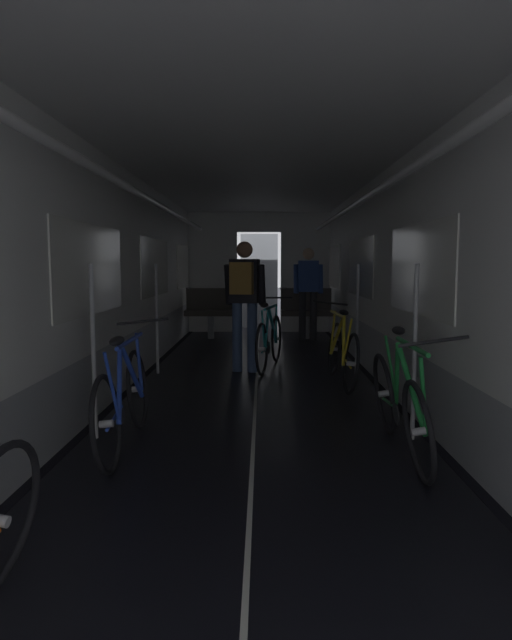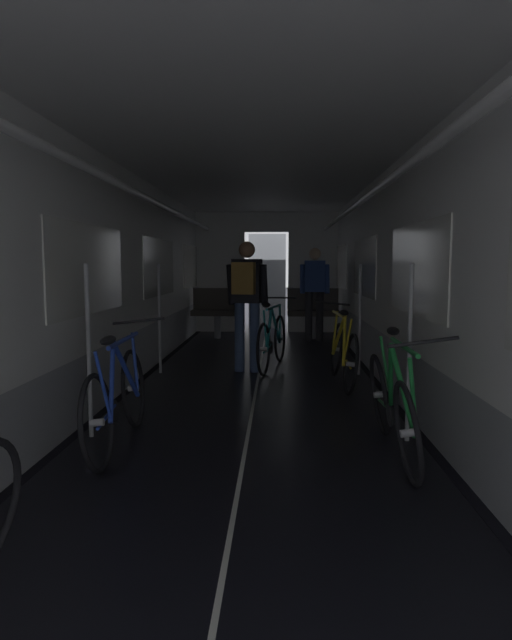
{
  "view_description": "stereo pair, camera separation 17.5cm",
  "coord_description": "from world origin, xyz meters",
  "px_view_note": "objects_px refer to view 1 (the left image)",
  "views": [
    {
      "loc": [
        0.07,
        -2.13,
        1.39
      ],
      "look_at": [
        0.0,
        3.82,
        0.78
      ],
      "focal_mm": 30.45,
      "sensor_mm": 36.0,
      "label": 1
    },
    {
      "loc": [
        0.24,
        -2.13,
        1.39
      ],
      "look_at": [
        0.0,
        3.82,
        0.78
      ],
      "focal_mm": 30.45,
      "sensor_mm": 36.0,
      "label": 2
    }
  ],
  "objects_px": {
    "bench_seat_far_right": "(306,308)",
    "bicycle_green": "(400,403)",
    "bicycle_blue": "(124,398)",
    "person_standing_near_bench": "(308,287)",
    "bicycle_yellow": "(342,352)",
    "bench_seat_far_left": "(211,308)",
    "bicycle_teal_in_aisle": "(269,340)",
    "person_cyclist_aisle": "(244,294)"
  },
  "relations": [
    {
      "from": "bench_seat_far_right",
      "to": "bicycle_yellow",
      "type": "height_order",
      "value": "bench_seat_far_right"
    },
    {
      "from": "bench_seat_far_right",
      "to": "bicycle_green",
      "type": "height_order",
      "value": "bicycle_green"
    },
    {
      "from": "bicycle_yellow",
      "to": "bicycle_blue",
      "type": "relative_size",
      "value": 1.0
    },
    {
      "from": "bench_seat_far_right",
      "to": "bicycle_green",
      "type": "relative_size",
      "value": 0.58
    },
    {
      "from": "bicycle_green",
      "to": "person_standing_near_bench",
      "type": "height_order",
      "value": "person_standing_near_bench"
    },
    {
      "from": "bicycle_green",
      "to": "bicycle_blue",
      "type": "xyz_separation_m",
      "value": [
        -2.06,
        0.12,
        0.0
      ]
    },
    {
      "from": "bicycle_blue",
      "to": "bicycle_teal_in_aisle",
      "type": "xyz_separation_m",
      "value": [
        1.14,
        3.2,
        0.0
      ]
    },
    {
      "from": "bicycle_teal_in_aisle",
      "to": "person_cyclist_aisle",
      "type": "bearing_deg",
      "value": -141.06
    },
    {
      "from": "person_cyclist_aisle",
      "to": "bicycle_teal_in_aisle",
      "type": "height_order",
      "value": "person_cyclist_aisle"
    },
    {
      "from": "bicycle_green",
      "to": "person_standing_near_bench",
      "type": "xyz_separation_m",
      "value": [
        -0.18,
        5.94,
        0.59
      ]
    },
    {
      "from": "bicycle_blue",
      "to": "bicycle_yellow",
      "type": "bearing_deg",
      "value": 48.45
    },
    {
      "from": "bicycle_yellow",
      "to": "person_standing_near_bench",
      "type": "relative_size",
      "value": 1.0
    },
    {
      "from": "bicycle_green",
      "to": "bench_seat_far_left",
      "type": "bearing_deg",
      "value": 107.41
    },
    {
      "from": "bench_seat_far_left",
      "to": "bicycle_yellow",
      "type": "bearing_deg",
      "value": -64.43
    },
    {
      "from": "person_cyclist_aisle",
      "to": "bicycle_green",
      "type": "bearing_deg",
      "value": -67.89
    },
    {
      "from": "bench_seat_far_right",
      "to": "bicycle_teal_in_aisle",
      "type": "height_order",
      "value": "bench_seat_far_right"
    },
    {
      "from": "person_cyclist_aisle",
      "to": "person_standing_near_bench",
      "type": "bearing_deg",
      "value": 69.78
    },
    {
      "from": "bicycle_green",
      "to": "person_cyclist_aisle",
      "type": "xyz_separation_m",
      "value": [
        -1.24,
        3.05,
        0.63
      ]
    },
    {
      "from": "bicycle_green",
      "to": "bicycle_blue",
      "type": "height_order",
      "value": "bicycle_green"
    },
    {
      "from": "bench_seat_far_right",
      "to": "bicycle_teal_in_aisle",
      "type": "bearing_deg",
      "value": -103.71
    },
    {
      "from": "bicycle_green",
      "to": "bicycle_blue",
      "type": "relative_size",
      "value": 1.0
    },
    {
      "from": "person_cyclist_aisle",
      "to": "bicycle_teal_in_aisle",
      "type": "bearing_deg",
      "value": 38.94
    },
    {
      "from": "bicycle_blue",
      "to": "bicycle_teal_in_aisle",
      "type": "bearing_deg",
      "value": 70.3
    },
    {
      "from": "person_standing_near_bench",
      "to": "bicycle_green",
      "type": "bearing_deg",
      "value": -88.29
    },
    {
      "from": "bicycle_blue",
      "to": "person_standing_near_bench",
      "type": "relative_size",
      "value": 1.0
    },
    {
      "from": "bicycle_yellow",
      "to": "bicycle_blue",
      "type": "bearing_deg",
      "value": -131.55
    },
    {
      "from": "bench_seat_far_left",
      "to": "bench_seat_far_right",
      "type": "height_order",
      "value": "same"
    },
    {
      "from": "bicycle_yellow",
      "to": "bicycle_green",
      "type": "xyz_separation_m",
      "value": [
        0.08,
        -2.35,
        -0.0
      ]
    },
    {
      "from": "bicycle_yellow",
      "to": "bicycle_teal_in_aisle",
      "type": "relative_size",
      "value": 1.02
    },
    {
      "from": "bicycle_green",
      "to": "bicycle_teal_in_aisle",
      "type": "bearing_deg",
      "value": 105.35
    },
    {
      "from": "bicycle_green",
      "to": "person_standing_near_bench",
      "type": "distance_m",
      "value": 5.97
    },
    {
      "from": "bench_seat_far_left",
      "to": "bicycle_yellow",
      "type": "height_order",
      "value": "bench_seat_far_left"
    },
    {
      "from": "bench_seat_far_left",
      "to": "bicycle_yellow",
      "type": "relative_size",
      "value": 0.58
    },
    {
      "from": "bench_seat_far_right",
      "to": "person_standing_near_bench",
      "type": "relative_size",
      "value": 0.58
    },
    {
      "from": "bicycle_teal_in_aisle",
      "to": "person_standing_near_bench",
      "type": "xyz_separation_m",
      "value": [
        0.73,
        2.62,
        0.59
      ]
    },
    {
      "from": "bicycle_blue",
      "to": "person_cyclist_aisle",
      "type": "height_order",
      "value": "person_cyclist_aisle"
    },
    {
      "from": "bench_seat_far_left",
      "to": "bicycle_green",
      "type": "relative_size",
      "value": 0.58
    },
    {
      "from": "bench_seat_far_right",
      "to": "person_standing_near_bench",
      "type": "bearing_deg",
      "value": -89.59
    },
    {
      "from": "bicycle_blue",
      "to": "person_standing_near_bench",
      "type": "xyz_separation_m",
      "value": [
        1.88,
        5.82,
        0.59
      ]
    },
    {
      "from": "bench_seat_far_left",
      "to": "bicycle_blue",
      "type": "distance_m",
      "value": 6.2
    },
    {
      "from": "bench_seat_far_left",
      "to": "bicycle_teal_in_aisle",
      "type": "height_order",
      "value": "bench_seat_far_left"
    },
    {
      "from": "bicycle_blue",
      "to": "bicycle_green",
      "type": "bearing_deg",
      "value": -3.38
    }
  ]
}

